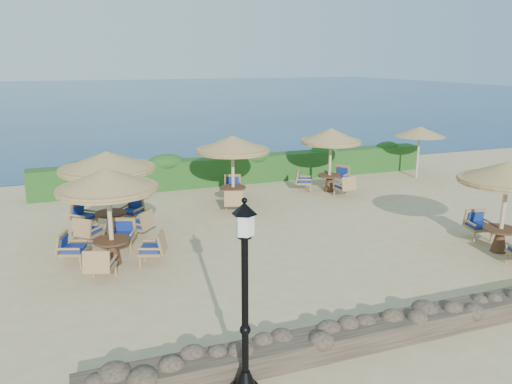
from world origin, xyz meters
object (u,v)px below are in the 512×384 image
cafe_set_1 (507,185)px  cafe_set_4 (331,148)px  lamp_post (245,310)px  extra_parasol (420,132)px  cafe_set_0 (109,201)px  cafe_set_3 (233,153)px  cafe_set_2 (108,177)px

cafe_set_1 → cafe_set_4: (-1.31, 7.76, -0.16)m
lamp_post → cafe_set_1: 9.57m
extra_parasol → lamp_post: bearing=-136.4°
extra_parasol → cafe_set_4: (-5.00, -0.76, -0.34)m
extra_parasol → cafe_set_0: (-14.18, -5.61, -0.39)m
cafe_set_4 → lamp_post: bearing=-124.1°
lamp_post → cafe_set_3: bearing=73.3°
extra_parasol → cafe_set_2: (-14.00, -3.08, -0.31)m
cafe_set_2 → cafe_set_4: 9.30m
cafe_set_0 → cafe_set_4: 10.38m
lamp_post → cafe_set_3: (3.20, 10.69, 0.45)m
cafe_set_0 → cafe_set_1: size_ratio=0.99×
cafe_set_0 → cafe_set_3: 6.44m
cafe_set_1 → cafe_set_2: size_ratio=0.98×
cafe_set_0 → cafe_set_2: size_ratio=0.97×
cafe_set_4 → cafe_set_3: bearing=-172.9°
cafe_set_2 → cafe_set_3: bearing=21.0°
cafe_set_1 → cafe_set_2: (-10.31, 5.45, -0.13)m
extra_parasol → cafe_set_0: cafe_set_0 is taller
cafe_set_0 → cafe_set_2: (0.17, 2.54, 0.08)m
cafe_set_3 → cafe_set_4: size_ratio=1.04×
cafe_set_3 → lamp_post: bearing=-106.7°
lamp_post → cafe_set_4: bearing=55.9°
cafe_set_0 → cafe_set_1: 10.88m
cafe_set_2 → cafe_set_3: same height
extra_parasol → cafe_set_2: 14.34m
cafe_set_0 → cafe_set_3: bearing=42.0°
cafe_set_1 → lamp_post: bearing=-158.7°
extra_parasol → cafe_set_1: 9.29m
cafe_set_0 → cafe_set_2: same height
cafe_set_1 → cafe_set_3: bearing=128.3°
lamp_post → extra_parasol: bearing=43.6°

